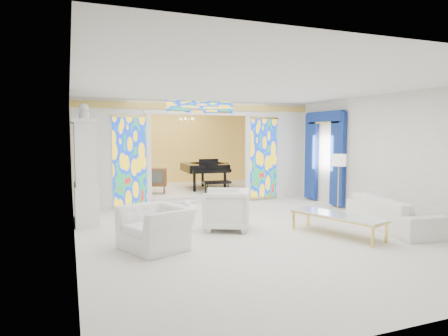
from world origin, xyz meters
name	(u,v)px	position (x,y,z in m)	size (l,w,h in m)	color
floor	(225,217)	(0.00, 0.00, 0.00)	(12.00, 12.00, 0.00)	beige
ceiling	(225,95)	(0.00, 0.00, 3.00)	(7.00, 12.00, 0.02)	white
wall_back	(168,148)	(0.00, 6.00, 1.50)	(7.00, 0.02, 3.00)	white
wall_front	(431,187)	(0.00, -6.00, 1.50)	(7.00, 0.02, 3.00)	white
wall_left	(72,160)	(-3.50, 0.00, 1.50)	(0.02, 12.00, 3.00)	white
wall_right	(342,154)	(3.50, 0.00, 1.50)	(0.02, 12.00, 3.00)	white
partition_wall	(200,147)	(0.00, 2.00, 1.65)	(7.00, 0.22, 3.00)	white
stained_glass_left	(130,162)	(-2.03, 1.89, 1.30)	(0.90, 0.04, 2.40)	gold
stained_glass_right	(264,158)	(2.03, 1.89, 1.30)	(0.90, 0.04, 2.40)	gold
stained_glass_transom	(201,107)	(0.00, 1.89, 2.82)	(2.00, 0.04, 0.34)	gold
alcove_platform	(181,191)	(0.00, 4.10, 0.09)	(6.80, 3.80, 0.18)	beige
gold_curtain_back	(169,148)	(0.00, 5.88, 1.50)	(6.70, 0.10, 2.90)	gold
chandelier	(187,119)	(0.20, 4.00, 2.55)	(0.48, 0.48, 0.30)	gold
blue_drapes	(324,150)	(3.40, 0.70, 1.58)	(0.14, 1.85, 2.65)	navy
china_cabinet	(85,172)	(-3.22, 0.60, 1.17)	(0.56, 1.46, 2.72)	white
armchair_left	(156,228)	(-2.15, -2.11, 0.38)	(1.17, 1.02, 0.76)	white
armchair_right	(226,209)	(-0.44, -1.24, 0.44)	(0.94, 0.96, 0.88)	white
sofa	(393,213)	(2.95, -2.49, 0.35)	(2.36, 0.92, 0.69)	white
side_table	(187,215)	(-1.27, -1.05, 0.35)	(0.50, 0.50, 0.53)	white
vase	(187,202)	(-1.27, -1.05, 0.62)	(0.18, 0.18, 0.19)	silver
coffee_table	(337,216)	(1.45, -2.54, 0.40)	(1.21, 2.04, 0.44)	white
floor_lamp	(339,163)	(2.89, -0.67, 1.31)	(0.40, 0.40, 1.53)	gold
grand_piano	(207,168)	(0.87, 3.87, 0.89)	(1.74, 2.64, 1.05)	black
tv_console	(156,177)	(-1.05, 3.27, 0.69)	(0.78, 0.63, 0.79)	brown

